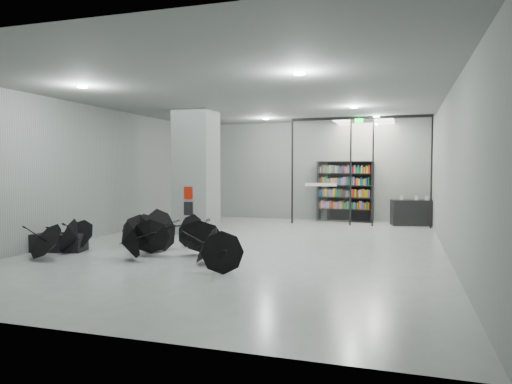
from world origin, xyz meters
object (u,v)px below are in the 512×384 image
(bench, at_px, (57,242))
(column, at_px, (196,172))
(umbrella_cluster, at_px, (145,242))
(shop_counter, at_px, (413,213))
(bookshelf, at_px, (345,191))

(bench, bearing_deg, column, 51.41)
(column, xyz_separation_m, umbrella_cluster, (0.34, -3.78, -1.71))
(column, bearing_deg, shop_counter, 31.74)
(bench, height_order, shop_counter, shop_counter)
(bench, xyz_separation_m, umbrella_cluster, (2.34, 0.40, 0.07))
(bookshelf, bearing_deg, column, -126.29)
(bench, height_order, umbrella_cluster, umbrella_cluster)
(shop_counter, relative_size, umbrella_cluster, 0.28)
(column, bearing_deg, bookshelf, 48.09)
(shop_counter, bearing_deg, bookshelf, 155.76)
(bookshelf, relative_size, umbrella_cluster, 0.43)
(bench, xyz_separation_m, bookshelf, (6.26, 8.93, 0.97))
(bookshelf, relative_size, shop_counter, 1.52)
(bench, bearing_deg, shop_counter, 30.57)
(column, height_order, bench, column)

